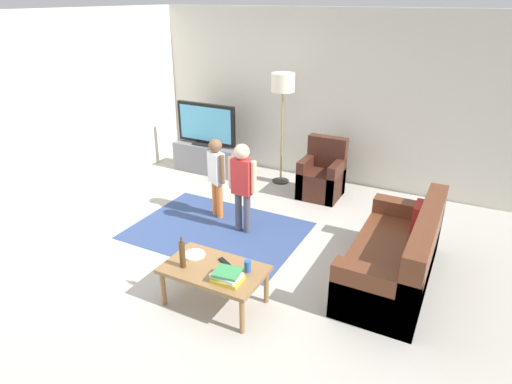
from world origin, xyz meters
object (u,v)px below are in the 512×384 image
book_stack (227,276)px  couch (399,259)px  bottle (182,254)px  plate (195,255)px  tv (206,125)px  coffee_table (214,272)px  tv_stand (208,158)px  armchair (322,177)px  floor_lamp (283,89)px  tv_remote (225,262)px  child_near_tv (216,171)px  soda_can (248,266)px  child_center (242,180)px

book_stack → couch: bearing=45.0°
bottle → plate: bearing=95.1°
tv → coffee_table: 3.68m
tv → tv_stand: bearing=90.0°
coffee_table → book_stack: book_stack is taller
tv → couch: bearing=-26.5°
couch → armchair: armchair is taller
armchair → floor_lamp: bearing=166.4°
plate → bottle: bearing=-84.9°
floor_lamp → tv_remote: 3.36m
coffee_table → child_near_tv: bearing=121.3°
tv_stand → child_near_tv: bearing=-52.8°
tv_stand → plate: bearing=-59.1°
book_stack → soda_can: soda_can is taller
couch → child_near_tv: bearing=170.5°
coffee_table → soda_can: size_ratio=8.33×
floor_lamp → tv_remote: size_ratio=10.47×
tv_remote → floor_lamp: bearing=132.5°
tv_remote → tv_stand: bearing=154.1°
child_near_tv → coffee_table: bearing=-58.7°
tv_stand → tv: bearing=-90.0°
couch → tv_remote: 1.87m
child_center → tv_remote: 1.44m
soda_can → child_center: bearing=120.9°
tv → soda_can: size_ratio=9.17×
coffee_table → book_stack: size_ratio=3.44×
book_stack → tv_remote: size_ratio=1.71×
tv_stand → tv_remote: 3.60m
tv → child_center: tv is taller
soda_can → plate: size_ratio=0.55×
armchair → book_stack: bearing=-87.0°
child_near_tv → plate: size_ratio=5.14×
soda_can → plate: bearing=180.0°
child_center → bottle: 1.57m
tv_remote → soda_can: (0.27, -0.02, 0.05)m
armchair → coffee_table: bearing=-91.1°
child_near_tv → book_stack: bearing=-55.3°
child_near_tv → tv_remote: child_near_tv is taller
bottle → child_center: bearing=97.2°
child_near_tv → floor_lamp: bearing=80.2°
floor_lamp → tv_remote: (0.78, -3.07, -1.11)m
bottle → plate: bottle is taller
tv_stand → child_center: size_ratio=1.00×
tv → armchair: size_ratio=1.22×
coffee_table → bottle: 0.36m
tv_stand → child_near_tv: size_ratio=1.06×
child_center → bottle: child_center is taller
coffee_table → soda_can: (0.32, 0.10, 0.11)m
tv_stand → book_stack: bearing=-54.2°
couch → book_stack: size_ratio=6.18×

